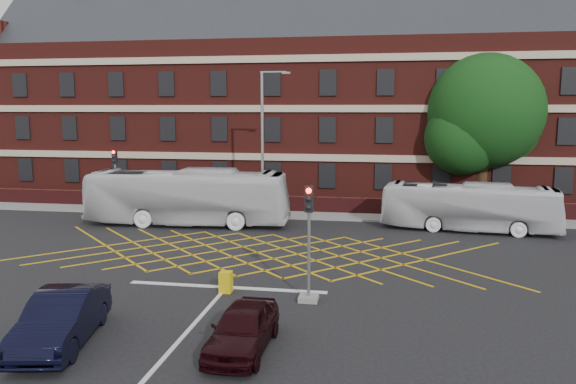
% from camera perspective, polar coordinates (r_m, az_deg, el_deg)
% --- Properties ---
extents(ground, '(120.00, 120.00, 0.00)m').
position_cam_1_polar(ground, '(25.87, -4.11, -7.26)').
color(ground, black).
rests_on(ground, ground).
extents(victorian_building, '(51.00, 12.17, 20.40)m').
position_cam_1_polar(victorian_building, '(46.52, 2.65, 9.50)').
color(victorian_building, '#541A15').
rests_on(victorian_building, ground).
extents(boundary_wall, '(56.00, 0.50, 1.10)m').
position_cam_1_polar(boundary_wall, '(38.19, 0.53, -1.25)').
color(boundary_wall, '#451213').
rests_on(boundary_wall, ground).
extents(far_pavement, '(60.00, 3.00, 0.12)m').
position_cam_1_polar(far_pavement, '(37.31, 0.29, -2.25)').
color(far_pavement, slate).
rests_on(far_pavement, ground).
extents(box_junction_hatching, '(8.22, 8.22, 0.02)m').
position_cam_1_polar(box_junction_hatching, '(27.74, -3.12, -6.15)').
color(box_junction_hatching, '#CC990C').
rests_on(box_junction_hatching, ground).
extents(stop_line, '(8.00, 0.30, 0.02)m').
position_cam_1_polar(stop_line, '(22.63, -6.26, -9.59)').
color(stop_line, silver).
rests_on(stop_line, ground).
extents(centre_line, '(0.15, 14.00, 0.02)m').
position_cam_1_polar(centre_line, '(16.90, -12.56, -16.20)').
color(centre_line, silver).
rests_on(centre_line, ground).
extents(bus_left, '(12.36, 3.46, 3.41)m').
position_cam_1_polar(bus_left, '(34.47, -10.16, -0.50)').
color(bus_left, silver).
rests_on(bus_left, ground).
extents(bus_right, '(10.16, 3.62, 2.77)m').
position_cam_1_polar(bus_right, '(33.95, 17.93, -1.46)').
color(bus_right, silver).
rests_on(bus_right, ground).
extents(car_navy, '(2.58, 5.00, 1.57)m').
position_cam_1_polar(car_navy, '(18.50, -22.02, -11.83)').
color(car_navy, black).
rests_on(car_navy, ground).
extents(car_maroon, '(1.68, 4.01, 1.36)m').
position_cam_1_polar(car_maroon, '(16.87, -4.62, -13.60)').
color(car_maroon, black).
rests_on(car_maroon, ground).
extents(deciduous_tree, '(8.00, 7.87, 10.76)m').
position_cam_1_polar(deciduous_tree, '(41.00, 19.26, 6.99)').
color(deciduous_tree, black).
rests_on(deciduous_tree, ground).
extents(traffic_light_near, '(0.70, 0.70, 4.27)m').
position_cam_1_polar(traffic_light_near, '(20.51, 2.13, -6.34)').
color(traffic_light_near, slate).
rests_on(traffic_light_near, ground).
extents(traffic_light_far, '(0.70, 0.70, 4.27)m').
position_cam_1_polar(traffic_light_far, '(39.63, -17.08, 0.51)').
color(traffic_light_far, slate).
rests_on(traffic_light_far, ground).
extents(street_lamp, '(2.25, 1.00, 9.24)m').
position_cam_1_polar(street_lamp, '(34.88, -2.50, 2.22)').
color(street_lamp, slate).
rests_on(street_lamp, ground).
extents(direction_signs, '(1.10, 0.16, 2.20)m').
position_cam_1_polar(direction_signs, '(40.35, -19.10, -0.00)').
color(direction_signs, gray).
rests_on(direction_signs, ground).
extents(utility_cabinet, '(0.46, 0.43, 0.82)m').
position_cam_1_polar(utility_cabinet, '(21.95, -6.33, -9.07)').
color(utility_cabinet, gold).
rests_on(utility_cabinet, ground).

